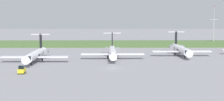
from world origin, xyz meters
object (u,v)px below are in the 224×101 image
object	(u,v)px
regional_jet_fourth	(181,49)
baggage_tug	(22,70)
antenna_mast	(214,29)
regional_jet_third	(113,52)
regional_jet_second	(36,54)

from	to	relation	value
regional_jet_fourth	baggage_tug	xyz separation A→B (m)	(-52.34, -42.67, -1.53)
antenna_mast	regional_jet_third	bearing A→B (deg)	-133.58
antenna_mast	regional_jet_fourth	bearing A→B (deg)	-119.31
regional_jet_fourth	antenna_mast	world-z (taller)	antenna_mast
regional_jet_fourth	antenna_mast	size ratio (longest dim) A/B	1.52
regional_jet_second	baggage_tug	world-z (taller)	regional_jet_second
regional_jet_fourth	baggage_tug	size ratio (longest dim) A/B	9.69
antenna_mast	baggage_tug	size ratio (longest dim) A/B	6.38
regional_jet_fourth	antenna_mast	bearing A→B (deg)	60.69
regional_jet_second	regional_jet_fourth	distance (m)	56.16
regional_jet_third	baggage_tug	size ratio (longest dim) A/B	9.69
regional_jet_second	antenna_mast	distance (m)	102.46
regional_jet_second	antenna_mast	bearing A→B (deg)	38.85
regional_jet_third	antenna_mast	size ratio (longest dim) A/B	1.52
regional_jet_second	regional_jet_third	bearing A→B (deg)	17.43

